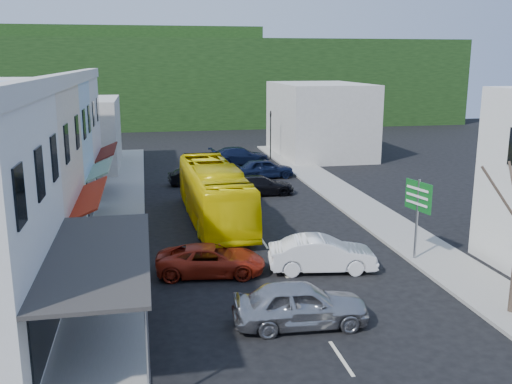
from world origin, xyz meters
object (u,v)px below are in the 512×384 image
object	(u,v)px
traffic_signal	(271,135)
car_silver	(300,307)
car_white	(322,256)
direction_sign	(417,221)
car_red	(211,259)
bus	(214,195)
pedestrian_left	(120,236)

from	to	relation	value
traffic_signal	car_silver	bearing A→B (deg)	100.38
car_white	direction_sign	size ratio (longest dim) A/B	1.13
car_white	car_red	xyz separation A→B (m)	(-4.90, 0.53, 0.00)
bus	car_silver	bearing A→B (deg)	-86.55
car_silver	car_white	world-z (taller)	same
car_red	traffic_signal	distance (m)	29.95
car_white	pedestrian_left	xyz separation A→B (m)	(-8.86, 3.75, 0.30)
car_white	pedestrian_left	bearing A→B (deg)	74.98
bus	car_white	bearing A→B (deg)	-69.44
car_white	pedestrian_left	world-z (taller)	pedestrian_left
car_silver	car_white	bearing A→B (deg)	-22.52
direction_sign	traffic_signal	xyz separation A→B (m)	(-0.54, 28.68, 0.33)
car_silver	pedestrian_left	distance (m)	10.90
bus	pedestrian_left	distance (m)	7.33
pedestrian_left	traffic_signal	bearing A→B (deg)	-20.57
bus	car_silver	size ratio (longest dim) A/B	2.64
bus	traffic_signal	world-z (taller)	traffic_signal
car_red	pedestrian_left	world-z (taller)	pedestrian_left
car_red	direction_sign	world-z (taller)	direction_sign
direction_sign	traffic_signal	size ratio (longest dim) A/B	0.86
bus	car_red	xyz separation A→B (m)	(-1.19, -8.40, -0.85)
car_white	traffic_signal	xyz separation A→B (m)	(4.08, 29.05, 1.58)
car_silver	traffic_signal	world-z (taller)	traffic_signal
bus	direction_sign	distance (m)	11.95
car_red	traffic_signal	xyz separation A→B (m)	(8.98, 28.53, 1.58)
car_red	pedestrian_left	distance (m)	5.11
car_silver	direction_sign	world-z (taller)	direction_sign
car_silver	pedestrian_left	world-z (taller)	pedestrian_left
car_white	traffic_signal	bearing A→B (deg)	-0.10
car_silver	car_red	xyz separation A→B (m)	(-2.52, 5.54, 0.00)
car_silver	direction_sign	xyz separation A→B (m)	(7.00, 5.39, 1.25)
car_red	car_white	bearing A→B (deg)	-88.97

